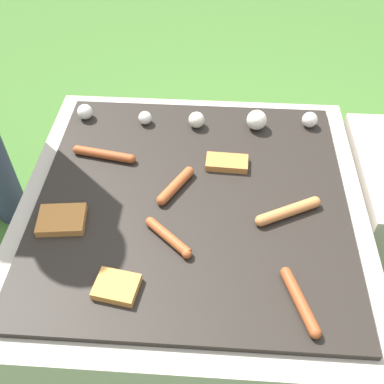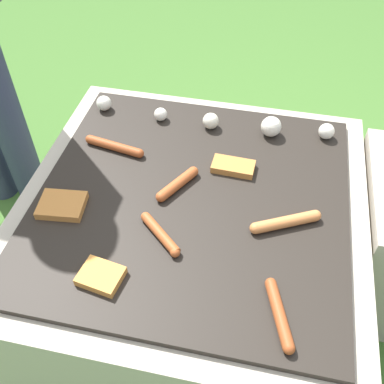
{
  "view_description": "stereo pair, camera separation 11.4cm",
  "coord_description": "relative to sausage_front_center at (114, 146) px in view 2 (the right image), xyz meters",
  "views": [
    {
      "loc": [
        0.05,
        -0.78,
        1.31
      ],
      "look_at": [
        0.0,
        0.0,
        0.47
      ],
      "focal_mm": 42.0,
      "sensor_mm": 36.0,
      "label": 1
    },
    {
      "loc": [
        0.16,
        -0.76,
        1.31
      ],
      "look_at": [
        0.0,
        0.0,
        0.47
      ],
      "focal_mm": 42.0,
      "sensor_mm": 36.0,
      "label": 2
    }
  ],
  "objects": [
    {
      "name": "sausage_front_right",
      "position": [
        0.5,
        -0.18,
        0.0
      ],
      "size": [
        0.17,
        0.1,
        0.03
      ],
      "color": "#C6753D",
      "rests_on": "grill"
    },
    {
      "name": "sausage_mid_right",
      "position": [
        0.21,
        -0.11,
        0.0
      ],
      "size": [
        0.09,
        0.13,
        0.03
      ],
      "color": "#A34C23",
      "rests_on": "grill"
    },
    {
      "name": "grill",
      "position": [
        0.26,
        -0.14,
        -0.24
      ],
      "size": [
        0.9,
        0.9,
        0.45
      ],
      "color": "#A89E8C",
      "rests_on": "ground_plane"
    },
    {
      "name": "bread_slice_right",
      "position": [
        0.11,
        -0.42,
        -0.0
      ],
      "size": [
        0.1,
        0.09,
        0.02
      ],
      "color": "#D18438",
      "rests_on": "grill"
    },
    {
      "name": "bread_slice_left",
      "position": [
        0.34,
        -0.01,
        -0.0
      ],
      "size": [
        0.12,
        0.07,
        0.02
      ],
      "color": "#B27033",
      "rests_on": "grill"
    },
    {
      "name": "ground_plane",
      "position": [
        0.26,
        -0.14,
        -0.47
      ],
      "size": [
        14.0,
        14.0,
        0.0
      ],
      "primitive_type": "plane",
      "color": "#3D6628"
    },
    {
      "name": "sausage_front_center",
      "position": [
        0.0,
        0.0,
        0.0
      ],
      "size": [
        0.18,
        0.05,
        0.03
      ],
      "color": "#93421E",
      "rests_on": "grill"
    },
    {
      "name": "sausage_back_center",
      "position": [
        0.5,
        -0.43,
        -0.0
      ],
      "size": [
        0.07,
        0.16,
        0.03
      ],
      "color": "#93421E",
      "rests_on": "grill"
    },
    {
      "name": "bread_slice_center",
      "position": [
        -0.06,
        -0.24,
        -0.0
      ],
      "size": [
        0.12,
        0.1,
        0.02
      ],
      "color": "#B27033",
      "rests_on": "grill"
    },
    {
      "name": "sausage_back_right",
      "position": [
        0.21,
        -0.28,
        -0.0
      ],
      "size": [
        0.12,
        0.11,
        0.02
      ],
      "color": "#A34C23",
      "rests_on": "grill"
    },
    {
      "name": "mushroom_row",
      "position": [
        0.3,
        0.17,
        0.01
      ],
      "size": [
        0.73,
        0.07,
        0.06
      ],
      "color": "silver",
      "rests_on": "grill"
    }
  ]
}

